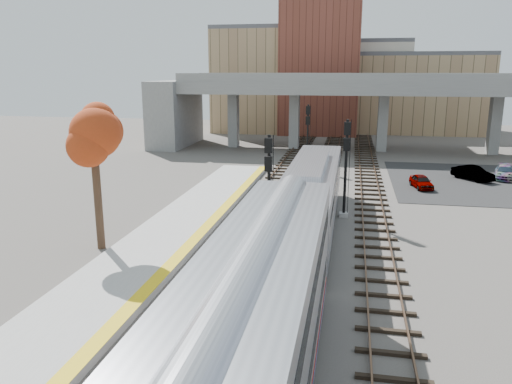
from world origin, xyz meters
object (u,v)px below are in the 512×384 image
(signal_mast_mid, at_px, (345,171))
(tree, at_px, (93,135))
(car_c, at_px, (505,172))
(signal_mast_near, at_px, (269,195))
(car_b, at_px, (473,173))
(locomotive, at_px, (312,194))
(signal_mast_far, at_px, (307,138))
(car_a, at_px, (421,182))

(signal_mast_mid, relative_size, tree, 0.77)
(car_c, bearing_deg, signal_mast_near, -114.67)
(tree, distance_m, car_b, 34.23)
(locomotive, distance_m, car_b, 21.67)
(locomotive, relative_size, car_b, 4.81)
(car_b, bearing_deg, signal_mast_far, 131.28)
(tree, xyz_separation_m, car_a, (19.70, 18.78, -5.85))
(locomotive, xyz_separation_m, car_c, (16.38, 18.21, -1.64))
(signal_mast_mid, xyz_separation_m, car_c, (14.38, 15.32, -2.60))
(locomotive, distance_m, tree, 13.51)
(car_a, relative_size, car_b, 0.84)
(locomotive, height_order, signal_mast_far, signal_mast_far)
(tree, height_order, car_a, tree)
(locomotive, distance_m, signal_mast_near, 4.59)
(car_c, bearing_deg, car_b, -143.18)
(car_b, xyz_separation_m, car_c, (3.04, 1.21, -0.05))
(signal_mast_mid, bearing_deg, car_a, 57.49)
(signal_mast_mid, bearing_deg, signal_mast_near, -120.76)
(signal_mast_near, bearing_deg, car_b, 53.67)
(car_c, bearing_deg, locomotive, -116.88)
(signal_mast_mid, relative_size, car_a, 2.02)
(tree, bearing_deg, car_a, 43.63)
(signal_mast_far, distance_m, car_b, 15.92)
(signal_mast_mid, height_order, tree, tree)
(signal_mast_mid, xyz_separation_m, tree, (-13.37, -8.86, 3.21))
(signal_mast_near, height_order, car_a, signal_mast_near)
(car_a, bearing_deg, car_b, 28.41)
(locomotive, relative_size, signal_mast_mid, 2.85)
(car_b, bearing_deg, car_a, -177.85)
(signal_mast_mid, height_order, signal_mast_far, signal_mast_mid)
(locomotive, distance_m, signal_mast_far, 20.13)
(locomotive, xyz_separation_m, signal_mast_near, (-2.10, -4.00, 0.78))
(signal_mast_near, relative_size, car_b, 1.62)
(locomotive, relative_size, car_a, 5.75)
(tree, bearing_deg, car_b, 42.90)
(locomotive, distance_m, signal_mast_mid, 3.64)
(tree, bearing_deg, signal_mast_near, 11.98)
(signal_mast_far, bearing_deg, locomotive, -84.01)
(locomotive, bearing_deg, signal_mast_far, 95.99)
(locomotive, xyz_separation_m, car_a, (8.32, 12.81, -1.67))
(signal_mast_mid, xyz_separation_m, car_a, (6.32, 9.92, -2.64))
(signal_mast_near, relative_size, tree, 0.74)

